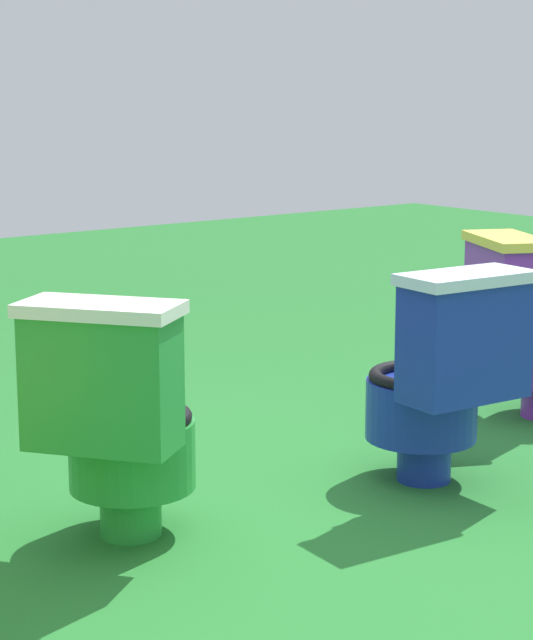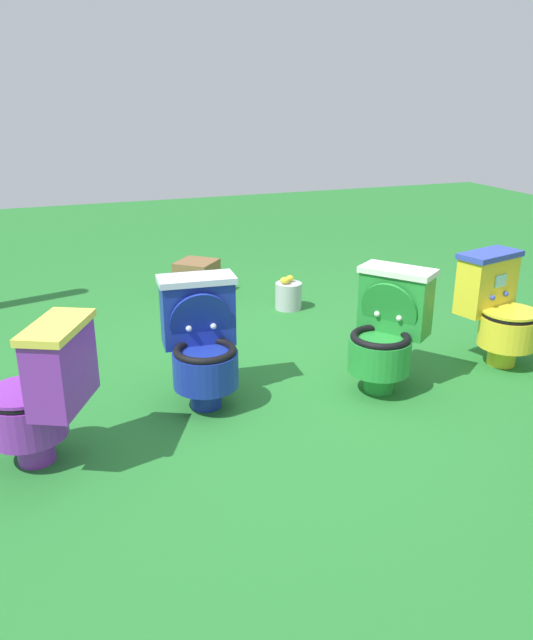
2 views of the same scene
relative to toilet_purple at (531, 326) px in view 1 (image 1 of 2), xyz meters
The scene contains 4 objects.
ground 1.46m from the toilet_purple, 155.53° to the right, with size 14.00×14.00×0.00m, color #26752D.
toilet_purple is the anchor object (origin of this frame).
toilet_blue 0.95m from the toilet_purple, 157.39° to the right, with size 0.45×0.52×0.73m.
toilet_green 1.97m from the toilet_purple, behind, with size 0.63×0.61×0.73m.
Camera 1 is at (-2.34, -2.40, 1.30)m, focal length 67.13 mm.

